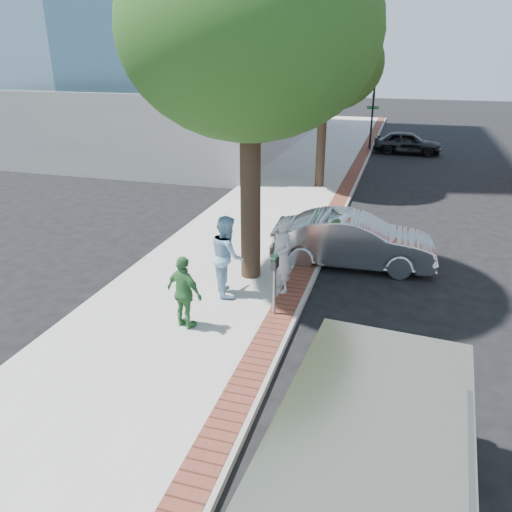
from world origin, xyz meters
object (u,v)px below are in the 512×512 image
at_px(sedan_silver, 353,241).
at_px(van, 362,501).
at_px(person_green, 184,293).
at_px(parking_meter, 275,272).
at_px(person_officer, 227,255).
at_px(bg_car, 407,143).
at_px(person_gray, 282,256).

distance_m(sedan_silver, van, 9.40).
relative_size(person_green, van, 0.29).
relative_size(parking_meter, person_green, 0.89).
xyz_separation_m(person_officer, van, (3.86, -6.33, -0.01)).
bearing_deg(sedan_silver, parking_meter, 156.71).
bearing_deg(bg_car, sedan_silver, 176.98).
distance_m(parking_meter, van, 6.10).
bearing_deg(sedan_silver, van, -176.71).
relative_size(person_gray, person_officer, 0.95).
xyz_separation_m(person_green, sedan_silver, (3.06, 4.85, -0.23)).
relative_size(parking_meter, person_officer, 0.73).
bearing_deg(van, parking_meter, 118.17).
bearing_deg(person_green, bg_car, -79.56).
distance_m(person_officer, van, 7.42).
distance_m(sedan_silver, bg_car, 17.99).
bearing_deg(person_gray, sedan_silver, 110.14).
height_order(person_green, van, van).
xyz_separation_m(sedan_silver, bg_car, (1.22, 17.94, -0.08)).
distance_m(person_gray, sedan_silver, 2.93).
distance_m(person_officer, person_green, 1.89).
height_order(person_gray, person_officer, person_officer).
bearing_deg(sedan_silver, person_green, 144.24).
height_order(parking_meter, person_officer, person_officer).
height_order(person_officer, van, person_officer).
relative_size(bg_car, van, 0.68).
xyz_separation_m(parking_meter, van, (2.46, -5.58, -0.06)).
relative_size(person_gray, bg_car, 0.48).
bearing_deg(person_gray, van, -18.61).
height_order(parking_meter, person_green, person_green).
bearing_deg(parking_meter, sedan_silver, 70.24).
bearing_deg(van, person_gray, 115.15).
height_order(person_officer, sedan_silver, person_officer).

